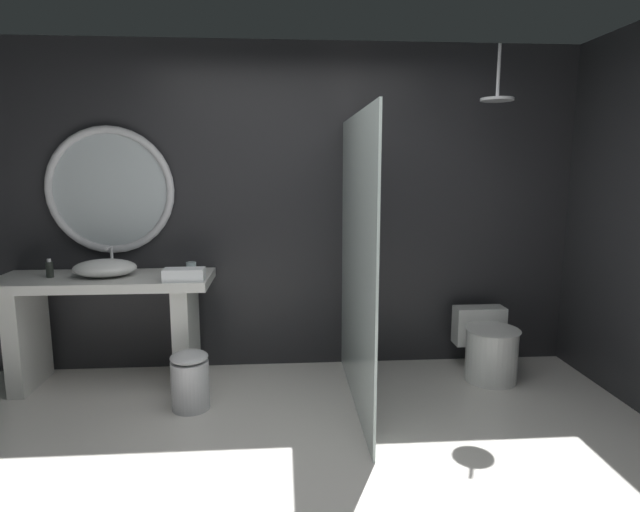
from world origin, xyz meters
name	(u,v)px	position (x,y,z in m)	size (l,w,h in m)	color
ground_plane	(303,499)	(0.00, 0.00, 0.00)	(5.76, 5.76, 0.00)	silver
back_wall_panel	(292,209)	(0.00, 1.90, 1.30)	(4.80, 0.10, 2.60)	#232326
vanity_counter	(106,313)	(-1.41, 1.53, 0.55)	(1.57, 0.59, 0.84)	silver
vessel_sink	(105,268)	(-1.40, 1.53, 0.90)	(0.46, 0.37, 0.21)	white
tumbler_cup	(191,269)	(-0.76, 1.50, 0.89)	(0.07, 0.07, 0.10)	silver
soap_dispenser	(50,269)	(-1.79, 1.52, 0.90)	(0.05, 0.05, 0.14)	#282D28
round_wall_mirror	(110,190)	(-1.41, 1.81, 1.46)	(0.98, 0.06, 0.98)	silver
shower_glass_panel	(357,264)	(0.41, 1.07, 0.99)	(0.02, 1.56, 1.98)	silver
rain_shower_head	(497,95)	(1.47, 1.42, 2.15)	(0.24, 0.24, 0.39)	silver
toilet	(488,346)	(1.52, 1.45, 0.25)	(0.41, 0.59, 0.51)	white
waste_bin	(190,380)	(-0.73, 1.06, 0.21)	(0.26, 0.26, 0.41)	silver
folded_hand_towel	(184,275)	(-0.79, 1.34, 0.88)	(0.29, 0.14, 0.09)	white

